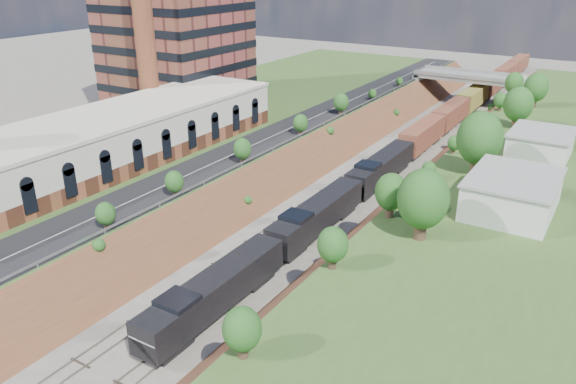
# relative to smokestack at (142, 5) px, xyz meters

# --- Properties ---
(platform_left) EXTENTS (44.00, 180.00, 5.00)m
(platform_left) POSITION_rel_smokestack_xyz_m (3.00, 4.00, -22.50)
(platform_left) COLOR #3D5723
(platform_left) RESTS_ON ground
(embankment_left) EXTENTS (10.00, 180.00, 10.00)m
(embankment_left) POSITION_rel_smokestack_xyz_m (25.00, 4.00, -25.00)
(embankment_left) COLOR brown
(embankment_left) RESTS_ON ground
(embankment_right) EXTENTS (10.00, 180.00, 10.00)m
(embankment_right) POSITION_rel_smokestack_xyz_m (47.00, 4.00, -25.00)
(embankment_right) COLOR brown
(embankment_right) RESTS_ON ground
(rail_left_track) EXTENTS (1.58, 180.00, 0.18)m
(rail_left_track) POSITION_rel_smokestack_xyz_m (33.40, 4.00, -24.91)
(rail_left_track) COLOR gray
(rail_left_track) RESTS_ON ground
(rail_right_track) EXTENTS (1.58, 180.00, 0.18)m
(rail_right_track) POSITION_rel_smokestack_xyz_m (38.60, 4.00, -24.91)
(rail_right_track) COLOR gray
(rail_right_track) RESTS_ON ground
(road) EXTENTS (8.00, 180.00, 0.10)m
(road) POSITION_rel_smokestack_xyz_m (20.50, 4.00, -19.95)
(road) COLOR black
(road) RESTS_ON platform_left
(guardrail) EXTENTS (0.10, 171.00, 0.70)m
(guardrail) POSITION_rel_smokestack_xyz_m (24.60, 3.80, -19.45)
(guardrail) COLOR #99999E
(guardrail) RESTS_ON platform_left
(commercial_building) EXTENTS (14.30, 62.30, 7.00)m
(commercial_building) POSITION_rel_smokestack_xyz_m (8.00, -18.00, -16.49)
(commercial_building) COLOR brown
(commercial_building) RESTS_ON platform_left
(smokestack) EXTENTS (3.20, 3.20, 40.00)m
(smokestack) POSITION_rel_smokestack_xyz_m (0.00, 0.00, 0.00)
(smokestack) COLOR brown
(smokestack) RESTS_ON platform_left
(overpass) EXTENTS (24.50, 8.30, 7.40)m
(overpass) POSITION_rel_smokestack_xyz_m (36.00, 66.00, -20.08)
(overpass) COLOR gray
(overpass) RESTS_ON ground
(white_building_near) EXTENTS (9.00, 12.00, 4.00)m
(white_building_near) POSITION_rel_smokestack_xyz_m (59.50, -4.00, -18.00)
(white_building_near) COLOR silver
(white_building_near) RESTS_ON platform_right
(white_building_far) EXTENTS (8.00, 10.00, 3.60)m
(white_building_far) POSITION_rel_smokestack_xyz_m (59.00, 18.00, -18.20)
(white_building_far) COLOR silver
(white_building_far) RESTS_ON platform_right
(tree_right_large) EXTENTS (5.25, 5.25, 7.61)m
(tree_right_large) POSITION_rel_smokestack_xyz_m (53.00, -16.00, -15.62)
(tree_right_large) COLOR #473323
(tree_right_large) RESTS_ON platform_right
(tree_left_crest) EXTENTS (2.45, 2.45, 3.55)m
(tree_left_crest) POSITION_rel_smokestack_xyz_m (24.20, -36.00, -17.96)
(tree_left_crest) COLOR #473323
(tree_left_crest) RESTS_ON platform_left
(freight_train) EXTENTS (3.20, 162.83, 4.75)m
(freight_train) POSITION_rel_smokestack_xyz_m (38.60, 42.64, -22.29)
(freight_train) COLOR black
(freight_train) RESTS_ON ground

